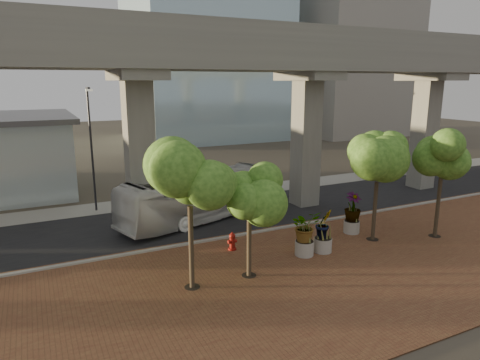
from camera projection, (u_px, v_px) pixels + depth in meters
name	position (u px, v px, depth m)	size (l,w,h in m)	color
ground	(244.00, 224.00, 27.55)	(160.00, 160.00, 0.00)	#3C362C
brick_plaza	(318.00, 272.00, 20.54)	(70.00, 13.00, 0.06)	brown
asphalt_road	(231.00, 215.00, 29.29)	(90.00, 8.00, 0.04)	black
curb_strip	(259.00, 232.00, 25.78)	(70.00, 0.25, 0.16)	gray
far_sidewalk	(202.00, 196.00, 34.10)	(90.00, 3.00, 0.06)	gray
transit_viaduct	(230.00, 108.00, 27.65)	(72.00, 5.60, 12.40)	gray
midrise_block	(349.00, 63.00, 72.61)	(18.00, 16.00, 24.00)	gray
transit_bus	(201.00, 197.00, 27.92)	(2.69, 11.44, 3.19)	silver
parked_car	(429.00, 165.00, 42.84)	(1.52, 4.38, 1.44)	black
fire_hydrant	(232.00, 241.00, 23.05)	(0.49, 0.44, 0.99)	maroon
planter_front	(305.00, 228.00, 22.11)	(2.20, 2.20, 2.42)	#A49E94
planter_right	(353.00, 209.00, 25.42)	(2.31, 2.31, 2.47)	gray
planter_left	(324.00, 226.00, 22.57)	(2.16, 2.16, 2.37)	#ABA59A
street_tree_far_west	(189.00, 182.00, 17.85)	(3.73, 3.73, 6.53)	#493C2A
street_tree_near_west	(249.00, 189.00, 19.14)	(3.20, 3.20, 5.66)	#493C2A
street_tree_near_east	(378.00, 162.00, 23.62)	(4.01, 4.01, 6.41)	#493C2A
street_tree_far_east	(443.00, 158.00, 24.11)	(3.68, 3.68, 6.39)	#493C2A
streetlamp_west	(91.00, 141.00, 29.01)	(0.42, 1.24, 8.54)	#2B2B30
streetlamp_east	(309.00, 129.00, 37.00)	(0.42, 1.22, 8.44)	#2E2F33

